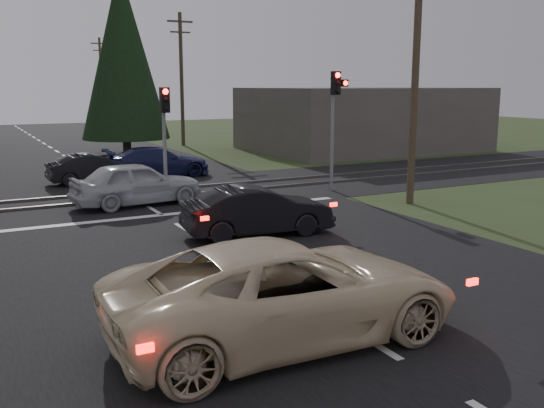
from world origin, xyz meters
TOP-DOWN VIEW (x-y plane):
  - ground at (0.00, 0.00)m, footprint 120.00×120.00m
  - road at (0.00, 10.00)m, footprint 14.00×100.00m
  - rail_corridor at (0.00, 12.00)m, footprint 120.00×8.00m
  - stop_line at (0.00, 8.20)m, footprint 13.00×0.35m
  - rail_near at (0.00, 11.20)m, footprint 120.00×0.12m
  - rail_far at (0.00, 12.80)m, footprint 120.00×0.12m
  - traffic_signal_right at (7.55, 9.47)m, footprint 0.68×0.48m
  - traffic_signal_center at (1.00, 10.68)m, footprint 0.32×0.48m
  - utility_pole_near at (8.50, 6.00)m, footprint 1.80×0.26m
  - utility_pole_mid at (8.50, 30.00)m, footprint 1.80×0.26m
  - utility_pole_far at (8.50, 55.00)m, footprint 1.80×0.26m
  - conifer_tree at (3.50, 26.00)m, footprint 5.20×5.20m
  - building_right at (18.00, 22.00)m, footprint 14.00×10.00m
  - cream_coupe at (-1.17, -2.23)m, footprint 6.05×2.90m
  - dark_hatchback at (1.58, 4.36)m, footprint 4.33×1.89m
  - silver_car at (-0.24, 10.27)m, footprint 4.69×2.24m
  - blue_sedan at (2.43, 16.43)m, footprint 4.84×2.14m
  - dark_car_far at (-0.56, 15.97)m, footprint 3.91×1.52m

SIDE VIEW (x-z plane):
  - ground at x=0.00m, z-range 0.00..0.00m
  - road at x=0.00m, z-range 0.00..0.01m
  - rail_corridor at x=0.00m, z-range 0.00..0.01m
  - stop_line at x=0.00m, z-range 0.01..0.01m
  - rail_near at x=0.00m, z-range 0.00..0.10m
  - rail_far at x=0.00m, z-range 0.00..0.10m
  - dark_car_far at x=-0.56m, z-range 0.00..1.27m
  - blue_sedan at x=2.43m, z-range 0.00..1.38m
  - dark_hatchback at x=1.58m, z-range 0.00..1.39m
  - silver_car at x=-0.24m, z-range 0.00..1.55m
  - cream_coupe at x=-1.17m, z-range 0.00..1.66m
  - building_right at x=18.00m, z-range 0.00..4.00m
  - traffic_signal_center at x=1.00m, z-range 0.76..4.86m
  - traffic_signal_right at x=7.55m, z-range 0.96..5.66m
  - utility_pole_near at x=8.50m, z-range 0.23..9.23m
  - utility_pole_mid at x=8.50m, z-range 0.23..9.23m
  - utility_pole_far at x=8.50m, z-range 0.23..9.23m
  - conifer_tree at x=3.50m, z-range 0.49..11.49m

